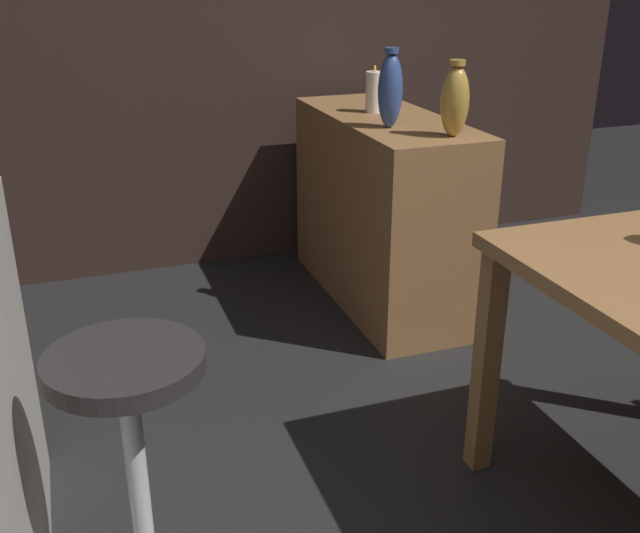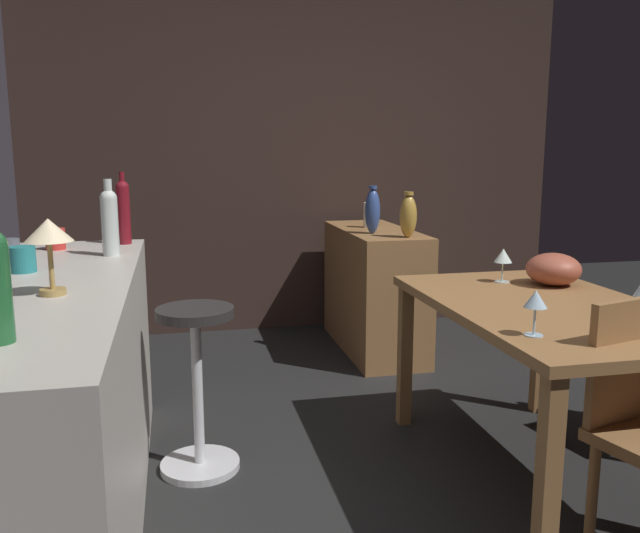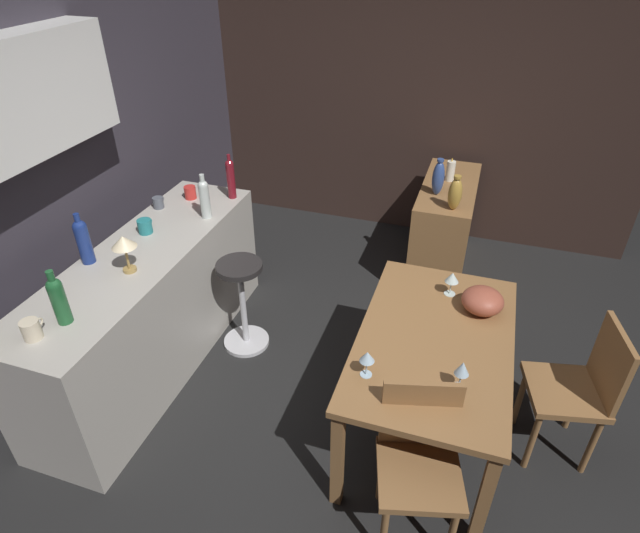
{
  "view_description": "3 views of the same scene",
  "coord_description": "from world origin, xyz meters",
  "px_view_note": "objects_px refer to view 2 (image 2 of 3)",
  "views": [
    {
      "loc": [
        -0.97,
        1.0,
        1.42
      ],
      "look_at": [
        0.39,
        0.52,
        0.82
      ],
      "focal_mm": 41.6,
      "sensor_mm": 36.0,
      "label": 1
    },
    {
      "loc": [
        -2.3,
        1.0,
        1.35
      ],
      "look_at": [
        0.49,
        0.38,
        0.83
      ],
      "focal_mm": 36.82,
      "sensor_mm": 36.0,
      "label": 2
    },
    {
      "loc": [
        -2.3,
        -0.52,
        2.67
      ],
      "look_at": [
        0.39,
        0.37,
        0.79
      ],
      "focal_mm": 29.53,
      "sensor_mm": 36.0,
      "label": 3
    }
  ],
  "objects_px": {
    "bar_stool": "(197,385)",
    "cup_slate": "(10,248)",
    "wine_bottle_clear": "(110,219)",
    "wine_bottle_ruby": "(123,210)",
    "sideboard_cabinet": "(374,290)",
    "fruit_bowl": "(553,269)",
    "pillar_candle_tall": "(369,215)",
    "counter_lamp": "(49,236)",
    "wine_glass_left": "(536,301)",
    "dining_table": "(547,325)",
    "cup_red": "(55,239)",
    "vase_ceramic_blue": "(373,211)",
    "vase_brass": "(408,216)",
    "wine_glass_center": "(503,257)",
    "cup_teal": "(23,259)"
  },
  "relations": [
    {
      "from": "sideboard_cabinet",
      "to": "cup_slate",
      "type": "relative_size",
      "value": 9.79
    },
    {
      "from": "wine_glass_center",
      "to": "fruit_bowl",
      "type": "relative_size",
      "value": 0.65
    },
    {
      "from": "cup_teal",
      "to": "vase_ceramic_blue",
      "type": "relative_size",
      "value": 0.43
    },
    {
      "from": "counter_lamp",
      "to": "pillar_candle_tall",
      "type": "height_order",
      "value": "counter_lamp"
    },
    {
      "from": "dining_table",
      "to": "wine_bottle_ruby",
      "type": "bearing_deg",
      "value": 60.72
    },
    {
      "from": "wine_glass_left",
      "to": "wine_bottle_ruby",
      "type": "bearing_deg",
      "value": 46.04
    },
    {
      "from": "wine_glass_center",
      "to": "wine_bottle_clear",
      "type": "distance_m",
      "value": 1.75
    },
    {
      "from": "wine_glass_center",
      "to": "wine_glass_left",
      "type": "bearing_deg",
      "value": 158.78
    },
    {
      "from": "wine_glass_left",
      "to": "sideboard_cabinet",
      "type": "bearing_deg",
      "value": -3.82
    },
    {
      "from": "vase_ceramic_blue",
      "to": "cup_teal",
      "type": "bearing_deg",
      "value": 127.89
    },
    {
      "from": "fruit_bowl",
      "to": "counter_lamp",
      "type": "bearing_deg",
      "value": 103.29
    },
    {
      "from": "wine_glass_center",
      "to": "counter_lamp",
      "type": "xyz_separation_m",
      "value": [
        -0.59,
        1.84,
        0.23
      ]
    },
    {
      "from": "wine_bottle_clear",
      "to": "cup_slate",
      "type": "height_order",
      "value": "wine_bottle_clear"
    },
    {
      "from": "bar_stool",
      "to": "cup_teal",
      "type": "distance_m",
      "value": 0.85
    },
    {
      "from": "cup_slate",
      "to": "vase_ceramic_blue",
      "type": "distance_m",
      "value": 2.14
    },
    {
      "from": "cup_red",
      "to": "dining_table",
      "type": "bearing_deg",
      "value": -112.86
    },
    {
      "from": "cup_slate",
      "to": "wine_bottle_clear",
      "type": "bearing_deg",
      "value": -92.92
    },
    {
      "from": "cup_teal",
      "to": "wine_glass_center",
      "type": "bearing_deg",
      "value": -85.44
    },
    {
      "from": "wine_glass_left",
      "to": "cup_teal",
      "type": "height_order",
      "value": "cup_teal"
    },
    {
      "from": "bar_stool",
      "to": "vase_brass",
      "type": "relative_size",
      "value": 2.58
    },
    {
      "from": "dining_table",
      "to": "cup_slate",
      "type": "height_order",
      "value": "cup_slate"
    },
    {
      "from": "cup_red",
      "to": "vase_ceramic_blue",
      "type": "distance_m",
      "value": 1.92
    },
    {
      "from": "dining_table",
      "to": "cup_teal",
      "type": "bearing_deg",
      "value": 82.16
    },
    {
      "from": "wine_bottle_clear",
      "to": "vase_ceramic_blue",
      "type": "distance_m",
      "value": 1.81
    },
    {
      "from": "sideboard_cabinet",
      "to": "counter_lamp",
      "type": "distance_m",
      "value": 2.7
    },
    {
      "from": "sideboard_cabinet",
      "to": "cup_red",
      "type": "xyz_separation_m",
      "value": [
        -1.02,
        1.82,
        0.54
      ]
    },
    {
      "from": "wine_bottle_clear",
      "to": "cup_teal",
      "type": "relative_size",
      "value": 2.51
    },
    {
      "from": "sideboard_cabinet",
      "to": "fruit_bowl",
      "type": "bearing_deg",
      "value": -166.6
    },
    {
      "from": "pillar_candle_tall",
      "to": "vase_ceramic_blue",
      "type": "height_order",
      "value": "vase_ceramic_blue"
    },
    {
      "from": "cup_red",
      "to": "wine_glass_center",
      "type": "bearing_deg",
      "value": -101.19
    },
    {
      "from": "bar_stool",
      "to": "wine_bottle_clear",
      "type": "xyz_separation_m",
      "value": [
        0.22,
        0.33,
        0.68
      ]
    },
    {
      "from": "wine_bottle_clear",
      "to": "cup_slate",
      "type": "xyz_separation_m",
      "value": [
        0.02,
        0.4,
        -0.11
      ]
    },
    {
      "from": "fruit_bowl",
      "to": "vase_ceramic_blue",
      "type": "distance_m",
      "value": 1.4
    },
    {
      "from": "bar_stool",
      "to": "cup_slate",
      "type": "xyz_separation_m",
      "value": [
        0.24,
        0.74,
        0.56
      ]
    },
    {
      "from": "wine_bottle_ruby",
      "to": "counter_lamp",
      "type": "bearing_deg",
      "value": 172.57
    },
    {
      "from": "cup_teal",
      "to": "fruit_bowl",
      "type": "bearing_deg",
      "value": -88.64
    },
    {
      "from": "sideboard_cabinet",
      "to": "wine_glass_left",
      "type": "height_order",
      "value": "wine_glass_left"
    },
    {
      "from": "wine_glass_center",
      "to": "vase_brass",
      "type": "xyz_separation_m",
      "value": [
        0.99,
        0.1,
        0.09
      ]
    },
    {
      "from": "wine_bottle_clear",
      "to": "wine_bottle_ruby",
      "type": "xyz_separation_m",
      "value": [
        0.34,
        -0.03,
        0.01
      ]
    },
    {
      "from": "wine_bottle_clear",
      "to": "pillar_candle_tall",
      "type": "xyz_separation_m",
      "value": [
        1.35,
        -1.54,
        -0.15
      ]
    },
    {
      "from": "vase_brass",
      "to": "wine_glass_center",
      "type": "bearing_deg",
      "value": -174.14
    },
    {
      "from": "dining_table",
      "to": "sideboard_cabinet",
      "type": "relative_size",
      "value": 1.25
    },
    {
      "from": "wine_bottle_ruby",
      "to": "cup_slate",
      "type": "bearing_deg",
      "value": 126.38
    },
    {
      "from": "bar_stool",
      "to": "pillar_candle_tall",
      "type": "bearing_deg",
      "value": -37.57
    },
    {
      "from": "wine_glass_left",
      "to": "dining_table",
      "type": "bearing_deg",
      "value": -37.04
    },
    {
      "from": "sideboard_cabinet",
      "to": "wine_bottle_ruby",
      "type": "xyz_separation_m",
      "value": [
        -0.91,
        1.53,
        0.65
      ]
    },
    {
      "from": "dining_table",
      "to": "bar_stool",
      "type": "distance_m",
      "value": 1.45
    },
    {
      "from": "wine_bottle_clear",
      "to": "vase_brass",
      "type": "xyz_separation_m",
      "value": [
        0.83,
        -1.63,
        -0.1
      ]
    },
    {
      "from": "pillar_candle_tall",
      "to": "wine_glass_center",
      "type": "bearing_deg",
      "value": -172.87
    },
    {
      "from": "cup_red",
      "to": "counter_lamp",
      "type": "xyz_separation_m",
      "value": [
        -0.98,
        -0.15,
        0.14
      ]
    }
  ]
}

